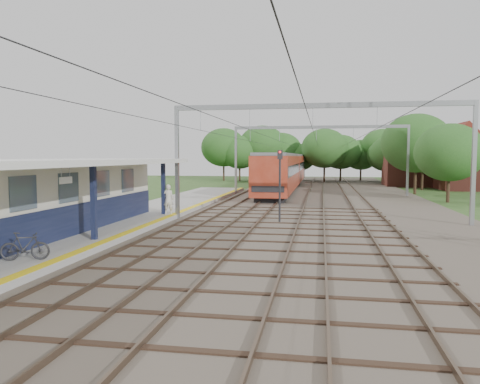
# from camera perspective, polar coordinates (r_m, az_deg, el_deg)

# --- Properties ---
(ground) EXTENTS (160.00, 160.00, 0.00)m
(ground) POSITION_cam_1_polar(r_m,az_deg,el_deg) (13.71, -6.47, -12.27)
(ground) COLOR #2D4C1E
(ground) RESTS_ON ground
(ballast_bed) EXTENTS (18.00, 90.00, 0.10)m
(ballast_bed) POSITION_cam_1_polar(r_m,az_deg,el_deg) (42.77, 10.21, -0.91)
(ballast_bed) COLOR #473D33
(ballast_bed) RESTS_ON ground
(platform) EXTENTS (5.00, 52.00, 0.35)m
(platform) POSITION_cam_1_polar(r_m,az_deg,el_deg) (29.11, -12.91, -3.15)
(platform) COLOR gray
(platform) RESTS_ON ground
(yellow_stripe) EXTENTS (0.45, 52.00, 0.01)m
(yellow_stripe) POSITION_cam_1_polar(r_m,az_deg,el_deg) (28.30, -8.71, -2.94)
(yellow_stripe) COLOR yellow
(yellow_stripe) RESTS_ON platform
(station_building) EXTENTS (3.41, 18.00, 3.40)m
(station_building) POSITION_cam_1_polar(r_m,az_deg,el_deg) (23.38, -22.79, -0.58)
(station_building) COLOR beige
(station_building) RESTS_ON platform
(canopy) EXTENTS (6.40, 20.00, 3.44)m
(canopy) POSITION_cam_1_polar(r_m,az_deg,el_deg) (21.87, -21.88, 3.32)
(canopy) COLOR #101633
(canopy) RESTS_ON platform
(rail_tracks) EXTENTS (11.80, 88.00, 0.15)m
(rail_tracks) POSITION_cam_1_polar(r_m,az_deg,el_deg) (42.82, 6.86, -0.70)
(rail_tracks) COLOR brown
(rail_tracks) RESTS_ON ballast_bed
(catenary_system) EXTENTS (17.22, 88.00, 7.00)m
(catenary_system) POSITION_cam_1_polar(r_m,az_deg,el_deg) (37.91, 9.43, 6.70)
(catenary_system) COLOR gray
(catenary_system) RESTS_ON ground
(tree_band) EXTENTS (31.72, 30.88, 8.82)m
(tree_band) POSITION_cam_1_polar(r_m,az_deg,el_deg) (69.73, 10.02, 5.10)
(tree_band) COLOR #382619
(tree_band) RESTS_ON ground
(house_near) EXTENTS (7.00, 6.12, 7.89)m
(house_near) POSITION_cam_1_polar(r_m,az_deg,el_deg) (61.10, 26.34, 3.02)
(house_near) COLOR brown
(house_near) RESTS_ON ground
(house_far) EXTENTS (8.00, 6.12, 8.66)m
(house_far) POSITION_cam_1_polar(r_m,az_deg,el_deg) (65.76, 20.68, 3.47)
(house_far) COLOR brown
(house_far) RESTS_ON ground
(person) EXTENTS (0.75, 0.56, 1.86)m
(person) POSITION_cam_1_polar(r_m,az_deg,el_deg) (29.25, -8.76, -0.88)
(person) COLOR beige
(person) RESTS_ON platform
(bicycle) EXTENTS (1.69, 0.98, 0.98)m
(bicycle) POSITION_cam_1_polar(r_m,az_deg,el_deg) (17.77, -24.75, -6.02)
(bicycle) COLOR black
(bicycle) RESTS_ON platform
(train) EXTENTS (3.17, 39.44, 4.14)m
(train) POSITION_cam_1_polar(r_m,az_deg,el_deg) (57.19, 5.65, 2.70)
(train) COLOR black
(train) RESTS_ON ballast_bed
(signal_post) EXTENTS (0.32, 0.28, 4.29)m
(signal_post) POSITION_cam_1_polar(r_m,az_deg,el_deg) (27.28, 4.88, 1.76)
(signal_post) COLOR black
(signal_post) RESTS_ON ground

